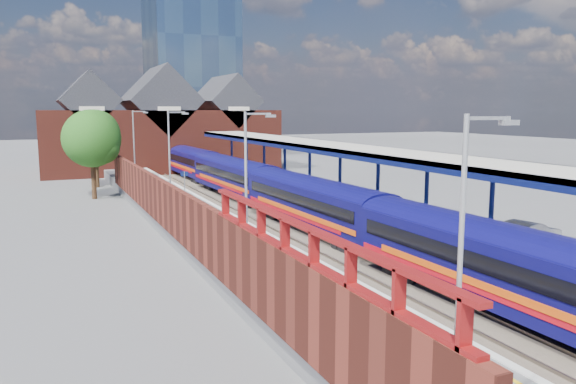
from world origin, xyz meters
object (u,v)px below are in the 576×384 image
object	(u,v)px
lamp_post_c	(171,154)
parked_car_silver	(527,234)
lamp_post_a	(465,251)
parked_car_blue	(376,202)
lamp_post_d	(135,142)
platform_sign	(185,182)
lamp_post_b	(249,179)
train	(267,186)
relay_cabinet	(555,310)
parked_car_dark	(473,229)

from	to	relation	value
lamp_post_c	parked_car_silver	distance (m)	23.64
lamp_post_a	parked_car_blue	xyz separation A→B (m)	(12.92, 23.59, -3.35)
lamp_post_d	lamp_post_a	bearing A→B (deg)	-90.00
lamp_post_c	platform_sign	bearing A→B (deg)	55.74
lamp_post_b	parked_car_silver	xyz separation A→B (m)	(14.34, -2.50, -3.29)
lamp_post_b	parked_car_silver	size ratio (longest dim) A/B	1.64
parked_car_silver	parked_car_blue	world-z (taller)	parked_car_silver
train	lamp_post_c	size ratio (longest dim) A/B	9.42
lamp_post_d	parked_car_blue	world-z (taller)	lamp_post_d
train	lamp_post_c	distance (m)	8.49
lamp_post_b	platform_sign	size ratio (longest dim) A/B	2.80
platform_sign	lamp_post_d	bearing A→B (deg)	95.56
lamp_post_a	platform_sign	xyz separation A→B (m)	(1.36, 32.00, -2.30)
lamp_post_b	train	bearing A→B (deg)	65.80
lamp_post_c	relay_cabinet	distance (m)	26.83
lamp_post_b	parked_car_dark	xyz separation A→B (m)	(13.09, 0.05, -3.42)
train	lamp_post_c	xyz separation A→B (m)	(-7.86, -1.48, 2.87)
platform_sign	parked_car_blue	xyz separation A→B (m)	(11.56, -8.41, -1.05)
lamp_post_c	parked_car_silver	xyz separation A→B (m)	(14.34, -18.50, -3.29)
parked_car_blue	relay_cabinet	size ratio (longest dim) A/B	4.59
lamp_post_d	lamp_post_b	bearing A→B (deg)	-90.00
parked_car_blue	lamp_post_c	bearing A→B (deg)	59.14
lamp_post_d	platform_sign	bearing A→B (deg)	-84.44
platform_sign	parked_car_dark	world-z (taller)	platform_sign
lamp_post_c	lamp_post_b	bearing A→B (deg)	-90.00
parked_car_dark	parked_car_blue	world-z (taller)	parked_car_blue
parked_car_blue	train	bearing A→B (deg)	28.24
lamp_post_d	parked_car_dark	size ratio (longest dim) A/B	1.78
lamp_post_b	parked_car_silver	distance (m)	14.92
lamp_post_a	platform_sign	world-z (taller)	lamp_post_a
lamp_post_a	lamp_post_b	xyz separation A→B (m)	(0.00, 14.00, 0.00)
lamp_post_a	lamp_post_b	distance (m)	14.00
lamp_post_d	parked_car_silver	distance (m)	37.51
train	platform_sign	world-z (taller)	platform_sign
parked_car_blue	platform_sign	bearing A→B (deg)	49.49
parked_car_dark	train	bearing A→B (deg)	12.86
lamp_post_a	platform_sign	distance (m)	32.11
parked_car_blue	lamp_post_d	bearing A→B (deg)	25.49
parked_car_silver	parked_car_dark	bearing A→B (deg)	15.08
parked_car_dark	parked_car_blue	xyz separation A→B (m)	(-0.17, 9.54, 0.07)
lamp_post_d	platform_sign	world-z (taller)	lamp_post_d
lamp_post_b	parked_car_blue	distance (m)	16.44
train	parked_car_silver	world-z (taller)	train
parked_car_silver	relay_cabinet	world-z (taller)	parked_car_silver
lamp_post_c	parked_car_blue	xyz separation A→B (m)	(12.92, -6.41, -3.35)
train	platform_sign	size ratio (longest dim) A/B	26.38
parked_car_silver	relay_cabinet	xyz separation A→B (m)	(-5.18, -6.31, -1.20)
parked_car_blue	relay_cabinet	world-z (taller)	parked_car_blue
parked_car_dark	relay_cabinet	distance (m)	9.76
relay_cabinet	lamp_post_c	bearing A→B (deg)	109.44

